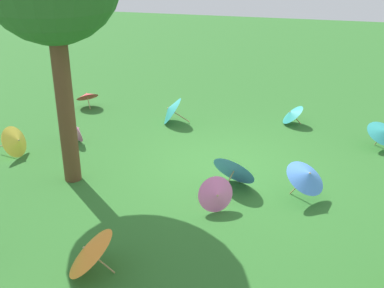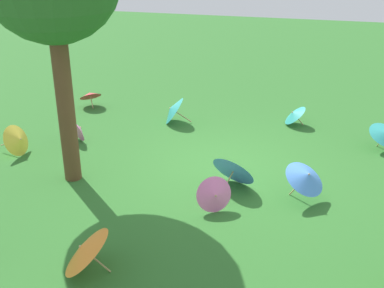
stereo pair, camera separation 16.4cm
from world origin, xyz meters
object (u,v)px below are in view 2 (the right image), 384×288
object	(u,v)px
parasol_red_0	(90,95)
parasol_pink_2	(78,129)
parasol_teal_1	(294,114)
parasol_blue_0	(307,177)
parasol_orange_1	(83,249)
parasol_blue_1	(235,169)
parasol_pink_0	(215,195)
parasol_yellow_1	(18,140)
parasol_teal_2	(172,109)

from	to	relation	value
parasol_red_0	parasol_pink_2	xyz separation A→B (m)	(-0.85, 2.29, -0.05)
parasol_teal_1	parasol_red_0	bearing A→B (deg)	1.01
parasol_blue_0	parasol_orange_1	bearing A→B (deg)	45.06
parasol_teal_1	parasol_blue_1	size ratio (longest dim) A/B	0.73
parasol_red_0	parasol_pink_0	distance (m)	6.42
parasol_orange_1	parasol_teal_1	world-z (taller)	parasol_orange_1
parasol_orange_1	parasol_yellow_1	bearing A→B (deg)	-45.01
parasol_blue_0	parasol_blue_1	world-z (taller)	parasol_blue_0
parasol_blue_0	parasol_blue_1	size ratio (longest dim) A/B	1.00
parasol_orange_1	parasol_blue_1	size ratio (longest dim) A/B	1.00
parasol_teal_1	parasol_blue_1	xyz separation A→B (m)	(0.81, 3.60, 0.09)
parasol_pink_0	parasol_teal_2	bearing A→B (deg)	-62.57
parasol_pink_0	parasol_teal_1	size ratio (longest dim) A/B	0.91
parasol_red_0	parasol_blue_0	world-z (taller)	parasol_blue_0
parasol_orange_1	parasol_teal_1	distance (m)	7.08
parasol_pink_2	parasol_teal_2	bearing A→B (deg)	-135.50
parasol_red_0	parasol_teal_2	xyz separation A→B (m)	(-2.59, 0.59, 0.01)
parasol_teal_2	parasol_pink_2	bearing A→B (deg)	44.50
parasol_teal_2	parasol_yellow_1	bearing A→B (deg)	46.34
parasol_blue_0	parasol_yellow_1	bearing A→B (deg)	-3.55
parasol_pink_0	parasol_pink_2	distance (m)	4.34
parasol_orange_1	parasol_blue_1	distance (m)	3.45
parasol_red_0	parasol_blue_1	world-z (taller)	parasol_blue_1
parasol_blue_1	parasol_teal_2	size ratio (longest dim) A/B	1.14
parasol_red_0	parasol_blue_0	xyz separation A→B (m)	(-6.09, 3.71, 0.15)
parasol_orange_1	parasol_teal_1	size ratio (longest dim) A/B	1.37
parasol_yellow_1	parasol_orange_1	size ratio (longest dim) A/B	0.72
parasol_teal_1	parasol_pink_0	bearing A→B (deg)	78.05
parasol_orange_1	parasol_blue_1	bearing A→B (deg)	-116.61
parasol_pink_2	parasol_blue_0	bearing A→B (deg)	164.85
parasol_yellow_1	parasol_teal_2	size ratio (longest dim) A/B	0.82
parasol_yellow_1	parasol_pink_0	world-z (taller)	parasol_yellow_1
parasol_pink_0	parasol_orange_1	distance (m)	2.52
parasol_red_0	parasol_pink_0	bearing A→B (deg)	135.82
parasol_red_0	parasol_blue_1	xyz separation A→B (m)	(-4.76, 3.50, 0.04)
parasol_red_0	parasol_teal_1	xyz separation A→B (m)	(-5.57, -0.10, -0.05)
parasol_yellow_1	parasol_orange_1	world-z (taller)	parasol_orange_1
parasol_yellow_1	parasol_orange_1	bearing A→B (deg)	134.99
parasol_pink_2	parasol_yellow_1	bearing A→B (deg)	49.61
parasol_pink_0	parasol_blue_1	distance (m)	0.99
parasol_blue_0	parasol_teal_1	distance (m)	3.85
parasol_orange_1	parasol_pink_2	distance (m)	4.90
parasol_red_0	parasol_orange_1	size ratio (longest dim) A/B	0.83
parasol_red_0	parasol_blue_0	size ratio (longest dim) A/B	0.83
parasol_pink_2	parasol_orange_1	bearing A→B (deg)	118.89
parasol_yellow_1	parasol_orange_1	xyz separation A→B (m)	(-3.25, 3.25, 0.05)
parasol_orange_1	parasol_pink_2	bearing A→B (deg)	-61.11
parasol_yellow_1	parasol_red_0	size ratio (longest dim) A/B	0.86
parasol_blue_1	parasol_teal_1	bearing A→B (deg)	-102.69
parasol_pink_2	parasol_teal_1	bearing A→B (deg)	-153.14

